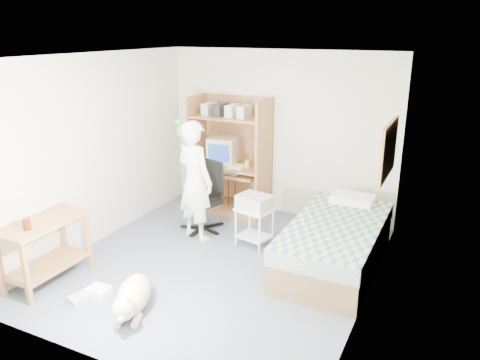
{
  "coord_description": "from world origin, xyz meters",
  "views": [
    {
      "loc": [
        2.52,
        -4.54,
        2.78
      ],
      "look_at": [
        0.18,
        0.25,
        1.05
      ],
      "focal_mm": 35.0,
      "sensor_mm": 36.0,
      "label": 1
    }
  ],
  "objects_px": {
    "dog": "(132,296)",
    "side_desk": "(45,242)",
    "computer_hutch": "(231,160)",
    "printer_cart": "(254,221)",
    "bed": "(335,244)",
    "person": "(195,181)",
    "office_chair": "(205,206)"
  },
  "relations": [
    {
      "from": "dog",
      "to": "side_desk",
      "type": "bearing_deg",
      "value": 152.49
    },
    {
      "from": "computer_hutch",
      "to": "person",
      "type": "height_order",
      "value": "computer_hutch"
    },
    {
      "from": "bed",
      "to": "dog",
      "type": "bearing_deg",
      "value": -130.65
    },
    {
      "from": "side_desk",
      "to": "person",
      "type": "xyz_separation_m",
      "value": [
        0.91,
        1.77,
        0.33
      ]
    },
    {
      "from": "side_desk",
      "to": "printer_cart",
      "type": "relative_size",
      "value": 1.88
    },
    {
      "from": "computer_hutch",
      "to": "side_desk",
      "type": "distance_m",
      "value": 3.08
    },
    {
      "from": "computer_hutch",
      "to": "person",
      "type": "distance_m",
      "value": 1.17
    },
    {
      "from": "person",
      "to": "printer_cart",
      "type": "xyz_separation_m",
      "value": [
        0.83,
        0.12,
        -0.47
      ]
    },
    {
      "from": "side_desk",
      "to": "office_chair",
      "type": "xyz_separation_m",
      "value": [
        0.87,
        2.07,
        -0.14
      ]
    },
    {
      "from": "computer_hutch",
      "to": "bed",
      "type": "height_order",
      "value": "computer_hutch"
    },
    {
      "from": "computer_hutch",
      "to": "office_chair",
      "type": "distance_m",
      "value": 0.99
    },
    {
      "from": "computer_hutch",
      "to": "side_desk",
      "type": "height_order",
      "value": "computer_hutch"
    },
    {
      "from": "printer_cart",
      "to": "computer_hutch",
      "type": "bearing_deg",
      "value": 142.74
    },
    {
      "from": "side_desk",
      "to": "person",
      "type": "bearing_deg",
      "value": 62.86
    },
    {
      "from": "office_chair",
      "to": "person",
      "type": "distance_m",
      "value": 0.56
    },
    {
      "from": "computer_hutch",
      "to": "printer_cart",
      "type": "height_order",
      "value": "computer_hutch"
    },
    {
      "from": "bed",
      "to": "side_desk",
      "type": "height_order",
      "value": "side_desk"
    },
    {
      "from": "office_chair",
      "to": "person",
      "type": "xyz_separation_m",
      "value": [
        0.03,
        -0.3,
        0.47
      ]
    },
    {
      "from": "office_chair",
      "to": "person",
      "type": "relative_size",
      "value": 0.6
    },
    {
      "from": "side_desk",
      "to": "office_chair",
      "type": "height_order",
      "value": "office_chair"
    },
    {
      "from": "side_desk",
      "to": "dog",
      "type": "bearing_deg",
      "value": -2.63
    },
    {
      "from": "computer_hutch",
      "to": "bed",
      "type": "xyz_separation_m",
      "value": [
        2.0,
        -1.12,
        -0.53
      ]
    },
    {
      "from": "person",
      "to": "bed",
      "type": "bearing_deg",
      "value": -160.09
    },
    {
      "from": "office_chair",
      "to": "dog",
      "type": "distance_m",
      "value": 2.17
    },
    {
      "from": "printer_cart",
      "to": "office_chair",
      "type": "bearing_deg",
      "value": -179.42
    },
    {
      "from": "computer_hutch",
      "to": "printer_cart",
      "type": "xyz_separation_m",
      "value": [
        0.89,
        -1.05,
        -0.47
      ]
    },
    {
      "from": "dog",
      "to": "bed",
      "type": "bearing_deg",
      "value": 24.48
    },
    {
      "from": "person",
      "to": "dog",
      "type": "bearing_deg",
      "value": 118.9
    },
    {
      "from": "bed",
      "to": "person",
      "type": "distance_m",
      "value": 2.02
    },
    {
      "from": "side_desk",
      "to": "dog",
      "type": "xyz_separation_m",
      "value": [
        1.24,
        -0.06,
        -0.33
      ]
    },
    {
      "from": "side_desk",
      "to": "bed",
      "type": "bearing_deg",
      "value": 32.5
    },
    {
      "from": "bed",
      "to": "office_chair",
      "type": "relative_size",
      "value": 2.03
    }
  ]
}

